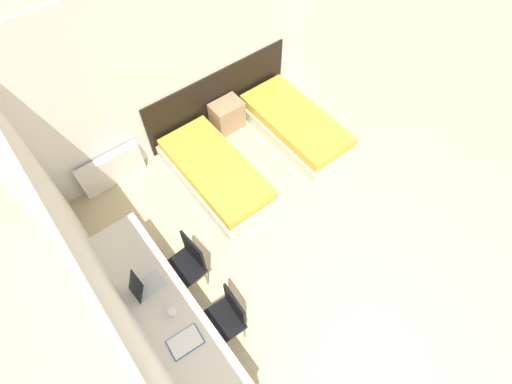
# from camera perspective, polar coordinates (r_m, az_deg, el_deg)

# --- Properties ---
(ground_plane) EXTENTS (20.00, 20.00, 0.00)m
(ground_plane) POSITION_cam_1_polar(r_m,az_deg,el_deg) (5.22, 16.27, -19.80)
(ground_plane) COLOR beige
(wall_back) EXTENTS (5.05, 0.05, 2.70)m
(wall_back) POSITION_cam_1_polar(r_m,az_deg,el_deg) (5.72, -12.02, 16.81)
(wall_back) COLOR white
(wall_back) RESTS_ON ground_plane
(wall_left) EXTENTS (0.05, 5.05, 2.70)m
(wall_left) POSITION_cam_1_polar(r_m,az_deg,el_deg) (4.12, -21.58, -10.45)
(wall_left) COLOR white
(wall_left) RESTS_ON ground_plane
(headboard_panel) EXTENTS (2.56, 0.03, 0.97)m
(headboard_panel) POSITION_cam_1_polar(r_m,az_deg,el_deg) (6.49, -5.38, 13.34)
(headboard_panel) COLOR black
(headboard_panel) RESTS_ON ground_plane
(bed_near_window) EXTENTS (0.91, 1.92, 0.37)m
(bed_near_window) POSITION_cam_1_polar(r_m,az_deg,el_deg) (5.89, -5.74, 2.71)
(bed_near_window) COLOR beige
(bed_near_window) RESTS_ON ground_plane
(bed_near_door) EXTENTS (0.91, 1.92, 0.37)m
(bed_near_door) POSITION_cam_1_polar(r_m,az_deg,el_deg) (6.50, 5.64, 9.52)
(bed_near_door) COLOR beige
(bed_near_door) RESTS_ON ground_plane
(nightstand) EXTENTS (0.49, 0.35, 0.50)m
(nightstand) POSITION_cam_1_polar(r_m,az_deg,el_deg) (6.53, -4.14, 10.86)
(nightstand) COLOR tan
(nightstand) RESTS_ON ground_plane
(radiator) EXTENTS (0.94, 0.12, 0.56)m
(radiator) POSITION_cam_1_polar(r_m,az_deg,el_deg) (6.13, -19.92, 3.00)
(radiator) COLOR silver
(radiator) RESTS_ON ground_plane
(desk) EXTENTS (0.59, 2.50, 0.76)m
(desk) POSITION_cam_1_polar(r_m,az_deg,el_deg) (4.58, -12.48, -16.45)
(desk) COLOR beige
(desk) RESTS_ON ground_plane
(chair_near_laptop) EXTENTS (0.46, 0.46, 0.91)m
(chair_near_laptop) POSITION_cam_1_polar(r_m,az_deg,el_deg) (4.85, -9.90, -10.06)
(chair_near_laptop) COLOR black
(chair_near_laptop) RESTS_ON ground_plane
(chair_near_notebook) EXTENTS (0.45, 0.45, 0.91)m
(chair_near_notebook) POSITION_cam_1_polar(r_m,az_deg,el_deg) (4.58, -4.35, -17.38)
(chair_near_notebook) COLOR black
(chair_near_notebook) RESTS_ON ground_plane
(laptop) EXTENTS (0.36, 0.25, 0.34)m
(laptop) POSITION_cam_1_polar(r_m,az_deg,el_deg) (4.50, -15.70, -12.83)
(laptop) COLOR silver
(laptop) RESTS_ON desk
(open_notebook) EXTENTS (0.35, 0.25, 0.02)m
(open_notebook) POSITION_cam_1_polar(r_m,az_deg,el_deg) (4.30, -10.09, -20.32)
(open_notebook) COLOR #1E4793
(open_notebook) RESTS_ON desk
(mug) EXTENTS (0.08, 0.08, 0.09)m
(mug) POSITION_cam_1_polar(r_m,az_deg,el_deg) (4.36, -11.84, -16.50)
(mug) COLOR white
(mug) RESTS_ON desk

